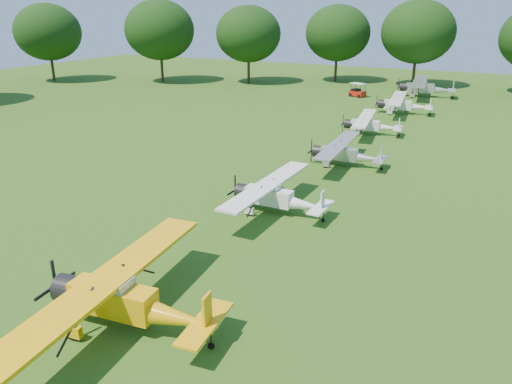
% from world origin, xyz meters
% --- Properties ---
extents(ground, '(160.00, 160.00, 0.00)m').
position_xyz_m(ground, '(0.00, 0.00, 0.00)').
color(ground, '#2F4E13').
rests_on(ground, ground).
extents(tree_belt, '(137.36, 130.27, 14.52)m').
position_xyz_m(tree_belt, '(3.57, 0.16, 8.03)').
color(tree_belt, '#2F2212').
rests_on(tree_belt, ground).
extents(aircraft_2, '(7.33, 11.66, 2.29)m').
position_xyz_m(aircraft_2, '(0.46, -12.67, 1.34)').
color(aircraft_2, '#FBB10A').
rests_on(aircraft_2, ground).
extents(aircraft_3, '(6.17, 9.80, 1.94)m').
position_xyz_m(aircraft_3, '(0.64, 0.44, 1.13)').
color(aircraft_3, white).
rests_on(aircraft_3, ground).
extents(aircraft_4, '(5.93, 9.45, 1.86)m').
position_xyz_m(aircraft_4, '(1.34, 11.54, 1.09)').
color(aircraft_4, silver).
rests_on(aircraft_4, ground).
extents(aircraft_5, '(5.77, 9.15, 1.80)m').
position_xyz_m(aircraft_5, '(0.34, 22.52, 1.05)').
color(aircraft_5, white).
rests_on(aircraft_5, ground).
extents(aircraft_6, '(6.47, 10.26, 2.01)m').
position_xyz_m(aircraft_6, '(0.97, 34.19, 1.18)').
color(aircraft_6, white).
rests_on(aircraft_6, ground).
extents(aircraft_7, '(7.75, 12.29, 2.41)m').
position_xyz_m(aircraft_7, '(1.21, 47.34, 1.41)').
color(aircraft_7, silver).
rests_on(aircraft_7, ground).
extents(golf_cart, '(2.47, 1.99, 1.85)m').
position_xyz_m(golf_cart, '(-7.05, 43.31, 0.62)').
color(golf_cart, red).
rests_on(golf_cart, ground).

